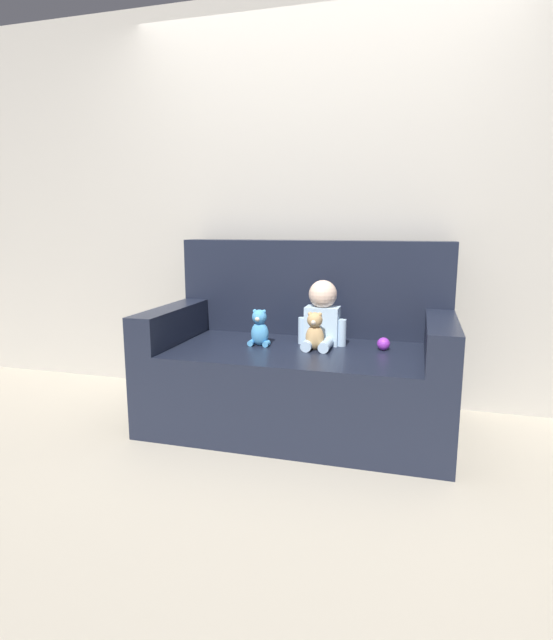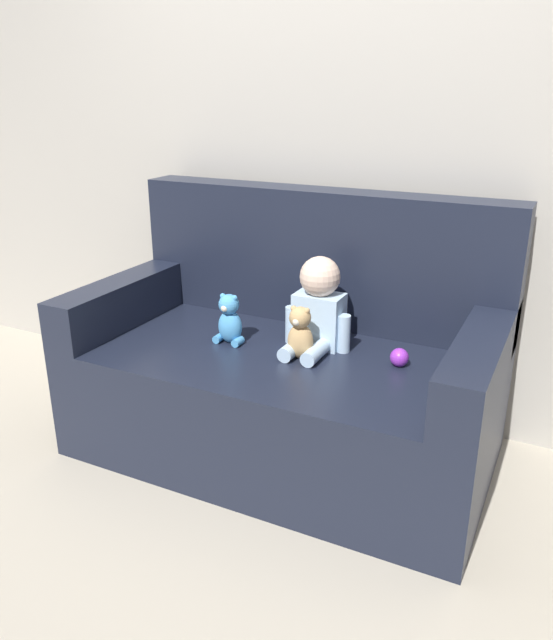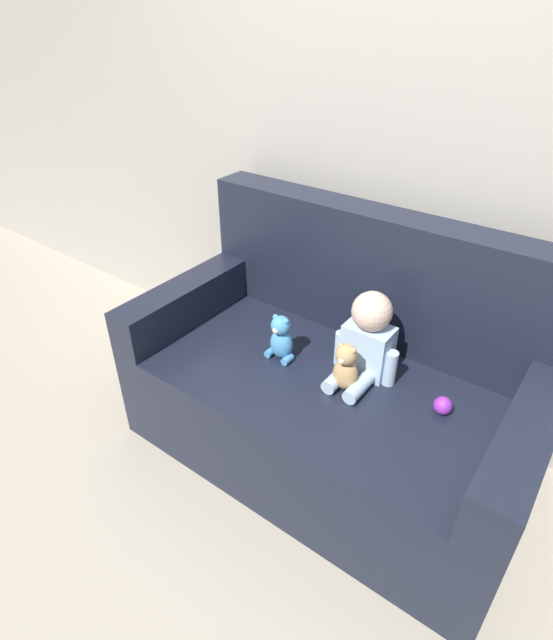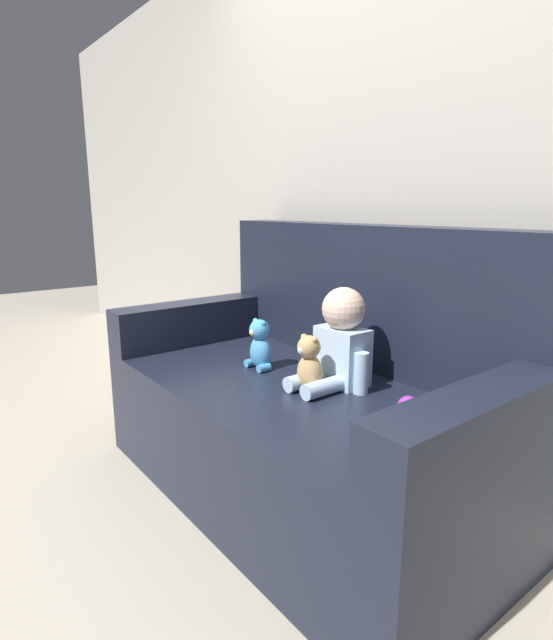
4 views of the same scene
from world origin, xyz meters
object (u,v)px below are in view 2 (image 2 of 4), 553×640
(couch, at_px, (290,369))
(toy_ball, at_px, (399,357))
(plush_toy_side, at_px, (230,320))
(teddy_bear_brown, at_px, (300,333))
(person_baby, at_px, (318,308))

(couch, distance_m, toy_ball, 0.50)
(plush_toy_side, relative_size, toy_ball, 2.97)
(toy_ball, bearing_deg, plush_toy_side, -173.04)
(couch, distance_m, teddy_bear_brown, 0.28)
(couch, height_order, teddy_bear_brown, couch)
(teddy_bear_brown, bearing_deg, person_baby, 84.65)
(person_baby, distance_m, teddy_bear_brown, 0.15)
(couch, relative_size, teddy_bear_brown, 7.90)
(person_baby, relative_size, toy_ball, 5.25)
(toy_ball, bearing_deg, person_baby, 173.75)
(plush_toy_side, bearing_deg, couch, 25.51)
(person_baby, relative_size, teddy_bear_brown, 1.75)
(teddy_bear_brown, xyz_separation_m, plush_toy_side, (-0.33, 0.01, -0.01))
(plush_toy_side, bearing_deg, person_baby, 20.08)
(person_baby, distance_m, plush_toy_side, 0.37)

